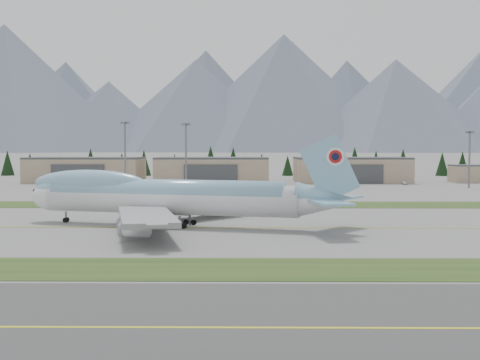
{
  "coord_description": "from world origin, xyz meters",
  "views": [
    {
      "loc": [
        -0.43,
        -110.4,
        14.71
      ],
      "look_at": [
        -1.69,
        15.86,
        8.0
      ],
      "focal_mm": 45.0,
      "sensor_mm": 36.0,
      "label": 1
    }
  ],
  "objects_px": {
    "hangar_right": "(351,170)",
    "service_vehicle_b": "(278,185)",
    "hangar_center": "(212,170)",
    "service_vehicle_c": "(405,185)",
    "service_vehicle_a": "(160,185)",
    "hangar_left": "(86,170)",
    "boeing_747_freighter": "(166,196)"
  },
  "relations": [
    {
      "from": "hangar_right",
      "to": "service_vehicle_b",
      "type": "relative_size",
      "value": 12.43
    },
    {
      "from": "hangar_center",
      "to": "service_vehicle_c",
      "type": "bearing_deg",
      "value": -12.78
    },
    {
      "from": "hangar_center",
      "to": "hangar_right",
      "type": "distance_m",
      "value": 60.0
    },
    {
      "from": "hangar_center",
      "to": "service_vehicle_a",
      "type": "bearing_deg",
      "value": -131.77
    },
    {
      "from": "service_vehicle_c",
      "to": "service_vehicle_a",
      "type": "bearing_deg",
      "value": -179.26
    },
    {
      "from": "hangar_left",
      "to": "hangar_center",
      "type": "xyz_separation_m",
      "value": [
        55.0,
        0.0,
        0.0
      ]
    },
    {
      "from": "boeing_747_freighter",
      "to": "hangar_right",
      "type": "xyz_separation_m",
      "value": [
        60.48,
        147.53,
        -0.28
      ]
    },
    {
      "from": "hangar_center",
      "to": "service_vehicle_b",
      "type": "height_order",
      "value": "hangar_center"
    },
    {
      "from": "boeing_747_freighter",
      "to": "service_vehicle_a",
      "type": "bearing_deg",
      "value": 113.49
    },
    {
      "from": "service_vehicle_b",
      "to": "service_vehicle_a",
      "type": "bearing_deg",
      "value": 83.51
    },
    {
      "from": "service_vehicle_a",
      "to": "hangar_center",
      "type": "bearing_deg",
      "value": 43.94
    },
    {
      "from": "service_vehicle_a",
      "to": "hangar_left",
      "type": "bearing_deg",
      "value": 143.88
    },
    {
      "from": "hangar_center",
      "to": "service_vehicle_b",
      "type": "bearing_deg",
      "value": -36.33
    },
    {
      "from": "hangar_left",
      "to": "boeing_747_freighter",
      "type": "bearing_deg",
      "value": -69.72
    },
    {
      "from": "hangar_left",
      "to": "hangar_center",
      "type": "height_order",
      "value": "same"
    },
    {
      "from": "hangar_right",
      "to": "service_vehicle_b",
      "type": "xyz_separation_m",
      "value": [
        -32.64,
        -20.12,
        -5.39
      ]
    },
    {
      "from": "hangar_right",
      "to": "hangar_center",
      "type": "bearing_deg",
      "value": 180.0
    },
    {
      "from": "service_vehicle_b",
      "to": "service_vehicle_c",
      "type": "height_order",
      "value": "service_vehicle_b"
    },
    {
      "from": "hangar_right",
      "to": "service_vehicle_c",
      "type": "relative_size",
      "value": 11.06
    },
    {
      "from": "hangar_center",
      "to": "hangar_right",
      "type": "bearing_deg",
      "value": 0.0
    },
    {
      "from": "hangar_left",
      "to": "hangar_center",
      "type": "relative_size",
      "value": 1.0
    },
    {
      "from": "hangar_left",
      "to": "service_vehicle_b",
      "type": "distance_m",
      "value": 84.96
    },
    {
      "from": "hangar_right",
      "to": "service_vehicle_c",
      "type": "distance_m",
      "value": 26.36
    },
    {
      "from": "hangar_center",
      "to": "service_vehicle_c",
      "type": "xyz_separation_m",
      "value": [
        78.64,
        -17.85,
        -5.39
      ]
    },
    {
      "from": "service_vehicle_c",
      "to": "hangar_right",
      "type": "bearing_deg",
      "value": 134.59
    },
    {
      "from": "boeing_747_freighter",
      "to": "hangar_right",
      "type": "height_order",
      "value": "boeing_747_freighter"
    },
    {
      "from": "boeing_747_freighter",
      "to": "hangar_left",
      "type": "xyz_separation_m",
      "value": [
        -54.52,
        147.53,
        -0.28
      ]
    },
    {
      "from": "hangar_left",
      "to": "service_vehicle_c",
      "type": "distance_m",
      "value": 134.94
    },
    {
      "from": "hangar_center",
      "to": "service_vehicle_a",
      "type": "xyz_separation_m",
      "value": [
        -19.62,
        -21.97,
        -5.39
      ]
    },
    {
      "from": "service_vehicle_b",
      "to": "hangar_right",
      "type": "bearing_deg",
      "value": -67.08
    },
    {
      "from": "hangar_left",
      "to": "service_vehicle_a",
      "type": "xyz_separation_m",
      "value": [
        35.38,
        -21.97,
        -5.39
      ]
    },
    {
      "from": "service_vehicle_b",
      "to": "hangar_left",
      "type": "bearing_deg",
      "value": 67.53
    }
  ]
}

